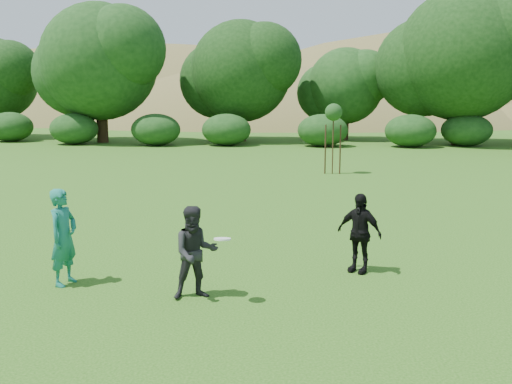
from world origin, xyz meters
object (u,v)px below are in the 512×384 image
player_grey (195,253)px  player_teal (63,237)px  player_black (359,233)px  sapling (334,114)px

player_grey → player_teal: bearing=149.1°
player_grey → player_black: player_grey is taller
player_black → sapling: 13.07m
player_teal → sapling: bearing=-6.7°
sapling → player_black: bearing=-88.8°
player_grey → player_black: (2.70, 1.69, -0.02)m
sapling → player_teal: bearing=-108.8°
player_teal → sapling: size_ratio=0.59×
player_black → sapling: sapling is taller
player_grey → player_black: 3.18m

